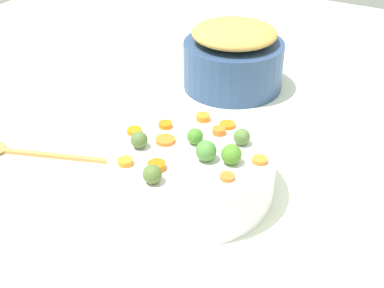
# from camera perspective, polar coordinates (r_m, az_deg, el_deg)

# --- Properties ---
(tabletop) EXTENTS (2.40, 2.40, 0.02)m
(tabletop) POSITION_cam_1_polar(r_m,az_deg,el_deg) (0.96, 3.35, -4.89)
(tabletop) COLOR white
(tabletop) RESTS_ON ground
(serving_bowl_carrots) EXTENTS (0.30, 0.30, 0.09)m
(serving_bowl_carrots) POSITION_cam_1_polar(r_m,az_deg,el_deg) (0.91, 0.00, -2.98)
(serving_bowl_carrots) COLOR white
(serving_bowl_carrots) RESTS_ON tabletop
(metal_pot) EXTENTS (0.25, 0.25, 0.12)m
(metal_pot) POSITION_cam_1_polar(r_m,az_deg,el_deg) (1.28, 4.63, 8.87)
(metal_pot) COLOR navy
(metal_pot) RESTS_ON tabletop
(stuffing_mound) EXTENTS (0.21, 0.21, 0.05)m
(stuffing_mound) POSITION_cam_1_polar(r_m,az_deg,el_deg) (1.25, 4.80, 12.33)
(stuffing_mound) COLOR tan
(stuffing_mound) RESTS_ON metal_pot
(carrot_slice_0) EXTENTS (0.04, 0.04, 0.01)m
(carrot_slice_0) POSITION_cam_1_polar(r_m,az_deg,el_deg) (0.83, -4.00, -2.46)
(carrot_slice_0) COLOR orange
(carrot_slice_0) RESTS_ON serving_bowl_carrots
(carrot_slice_1) EXTENTS (0.04, 0.04, 0.01)m
(carrot_slice_1) POSITION_cam_1_polar(r_m,az_deg,el_deg) (0.90, -3.02, 0.44)
(carrot_slice_1) COLOR orange
(carrot_slice_1) RESTS_ON serving_bowl_carrots
(carrot_slice_2) EXTENTS (0.03, 0.03, 0.01)m
(carrot_slice_2) POSITION_cam_1_polar(r_m,az_deg,el_deg) (0.85, -7.50, -2.00)
(carrot_slice_2) COLOR orange
(carrot_slice_2) RESTS_ON serving_bowl_carrots
(carrot_slice_3) EXTENTS (0.04, 0.04, 0.01)m
(carrot_slice_3) POSITION_cam_1_polar(r_m,az_deg,el_deg) (0.93, -6.52, 1.48)
(carrot_slice_3) COLOR orange
(carrot_slice_3) RESTS_ON serving_bowl_carrots
(carrot_slice_4) EXTENTS (0.04, 0.04, 0.01)m
(carrot_slice_4) POSITION_cam_1_polar(r_m,az_deg,el_deg) (0.95, 4.01, 2.16)
(carrot_slice_4) COLOR orange
(carrot_slice_4) RESTS_ON serving_bowl_carrots
(carrot_slice_5) EXTENTS (0.03, 0.03, 0.01)m
(carrot_slice_5) POSITION_cam_1_polar(r_m,az_deg,el_deg) (0.81, 4.00, -3.71)
(carrot_slice_5) COLOR orange
(carrot_slice_5) RESTS_ON serving_bowl_carrots
(carrot_slice_6) EXTENTS (0.03, 0.03, 0.01)m
(carrot_slice_6) POSITION_cam_1_polar(r_m,az_deg,el_deg) (0.86, 7.63, -1.80)
(carrot_slice_6) COLOR orange
(carrot_slice_6) RESTS_ON serving_bowl_carrots
(carrot_slice_7) EXTENTS (0.03, 0.03, 0.01)m
(carrot_slice_7) POSITION_cam_1_polar(r_m,az_deg,el_deg) (0.93, 3.03, 1.47)
(carrot_slice_7) COLOR orange
(carrot_slice_7) RESTS_ON serving_bowl_carrots
(carrot_slice_8) EXTENTS (0.03, 0.03, 0.01)m
(carrot_slice_8) POSITION_cam_1_polar(r_m,az_deg,el_deg) (0.97, 1.24, 3.00)
(carrot_slice_8) COLOR orange
(carrot_slice_8) RESTS_ON serving_bowl_carrots
(carrot_slice_9) EXTENTS (0.03, 0.03, 0.01)m
(carrot_slice_9) POSITION_cam_1_polar(r_m,az_deg,el_deg) (0.95, -3.01, 2.18)
(carrot_slice_9) COLOR orange
(carrot_slice_9) RESTS_ON serving_bowl_carrots
(brussels_sprout_0) EXTENTS (0.04, 0.04, 0.04)m
(brussels_sprout_0) POSITION_cam_1_polar(r_m,az_deg,el_deg) (0.85, 1.32, -0.69)
(brussels_sprout_0) COLOR #4B8837
(brussels_sprout_0) RESTS_ON serving_bowl_carrots
(brussels_sprout_1) EXTENTS (0.03, 0.03, 0.03)m
(brussels_sprout_1) POSITION_cam_1_polar(r_m,az_deg,el_deg) (0.89, -5.97, 0.47)
(brussels_sprout_1) COLOR #4F6C34
(brussels_sprout_1) RESTS_ON serving_bowl_carrots
(brussels_sprout_2) EXTENTS (0.03, 0.03, 0.03)m
(brussels_sprout_2) POSITION_cam_1_polar(r_m,az_deg,el_deg) (0.84, 4.45, -1.15)
(brussels_sprout_2) COLOR #4C8725
(brussels_sprout_2) RESTS_ON serving_bowl_carrots
(brussels_sprout_3) EXTENTS (0.03, 0.03, 0.03)m
(brussels_sprout_3) POSITION_cam_1_polar(r_m,az_deg,el_deg) (0.89, 5.62, 0.82)
(brussels_sprout_3) COLOR #527837
(brussels_sprout_3) RESTS_ON serving_bowl_carrots
(brussels_sprout_4) EXTENTS (0.03, 0.03, 0.03)m
(brussels_sprout_4) POSITION_cam_1_polar(r_m,az_deg,el_deg) (0.89, 0.35, 0.88)
(brussels_sprout_4) COLOR #458429
(brussels_sprout_4) RESTS_ON serving_bowl_carrots
(brussels_sprout_5) EXTENTS (0.03, 0.03, 0.03)m
(brussels_sprout_5) POSITION_cam_1_polar(r_m,az_deg,el_deg) (0.80, -4.49, -3.39)
(brussels_sprout_5) COLOR #526B31
(brussels_sprout_5) RESTS_ON serving_bowl_carrots
(wooden_spoon) EXTENTS (0.30, 0.14, 0.01)m
(wooden_spoon) POSITION_cam_1_polar(r_m,az_deg,el_deg) (1.10, -20.03, -0.70)
(wooden_spoon) COLOR #B88648
(wooden_spoon) RESTS_ON tabletop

